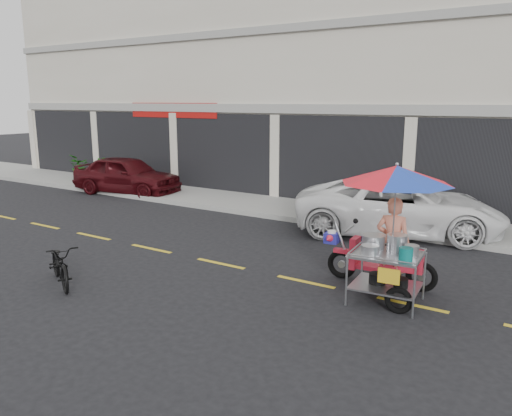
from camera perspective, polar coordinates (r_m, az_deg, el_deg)
The scene contains 9 objects.
ground at distance 9.58m, azimuth 5.68°, elevation -8.41°, with size 90.00×90.00×0.00m, color black.
sidewalk at distance 14.48m, azimuth 15.66°, elevation -1.39°, with size 45.00×3.00×0.15m, color gray.
centerline at distance 9.58m, azimuth 5.68°, elevation -8.39°, with size 42.00×0.10×0.01m, color gold.
maroon_sedan at distance 18.87m, azimuth -14.56°, elevation 3.68°, with size 1.65×4.09×1.40m, color #3A090D.
white_pickup at distance 13.22m, azimuth 15.99°, elevation 0.18°, with size 2.38×5.17×1.44m, color white.
plant_tall at distance 22.19m, azimuth -19.44°, elevation 4.49°, with size 0.91×0.79×1.01m, color #15520E.
plant_short at distance 20.81m, azimuth -17.34°, elevation 4.13°, with size 0.55×0.55×0.98m, color #15520E.
near_bicycle at distance 9.96m, azimuth -21.48°, elevation -5.96°, with size 0.54×1.54×0.81m, color black.
food_vendor_rig at distance 8.78m, azimuth 15.32°, elevation -0.50°, with size 2.48×1.96×2.39m.
Camera 1 is at (4.03, -8.02, 3.36)m, focal length 35.00 mm.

